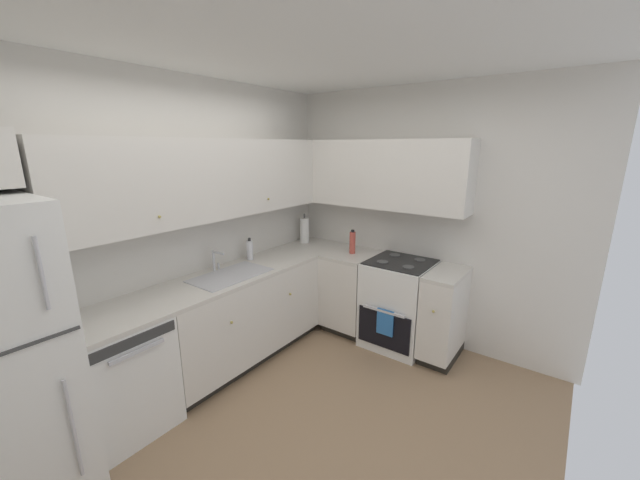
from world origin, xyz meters
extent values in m
cube|color=#937556|center=(0.00, 0.00, -0.01)|extent=(3.69, 2.95, 0.02)
cube|color=silver|center=(0.00, 1.50, 1.30)|extent=(3.79, 0.05, 2.60)
cube|color=silver|center=(1.87, 0.00, 1.30)|extent=(0.05, 3.05, 2.60)
cube|color=white|center=(0.00, 0.00, 2.62)|extent=(3.79, 3.05, 0.05)
cylinder|color=silver|center=(-1.18, 0.70, 0.55)|extent=(0.02, 0.02, 0.60)
cylinder|color=silver|center=(-1.18, 0.70, 1.43)|extent=(0.02, 0.02, 0.37)
cube|color=white|center=(-0.72, 1.18, 0.43)|extent=(0.60, 0.60, 0.85)
cube|color=#333333|center=(-0.72, 0.87, 0.80)|extent=(0.55, 0.01, 0.07)
cube|color=silver|center=(-0.72, 0.86, 0.73)|extent=(0.36, 0.02, 0.02)
cube|color=silver|center=(0.41, 1.18, 0.47)|extent=(1.66, 0.60, 0.76)
cube|color=black|center=(0.41, 1.21, 0.04)|extent=(1.66, 0.54, 0.09)
sphere|color=tan|center=(0.05, 0.87, 0.62)|extent=(0.02, 0.02, 0.02)
sphere|color=tan|center=(0.78, 0.87, 0.62)|extent=(0.02, 0.02, 0.02)
cube|color=beige|center=(0.41, 1.18, 0.87)|extent=(2.87, 0.60, 0.03)
cube|color=silver|center=(1.55, 0.64, 0.47)|extent=(0.60, 0.48, 0.76)
cube|color=black|center=(1.58, 0.64, 0.04)|extent=(0.54, 0.48, 0.09)
cube|color=silver|center=(1.55, -0.39, 0.47)|extent=(0.60, 0.30, 0.76)
cube|color=black|center=(1.58, -0.39, 0.04)|extent=(0.54, 0.30, 0.09)
sphere|color=tan|center=(1.23, -0.39, 0.62)|extent=(0.02, 0.02, 0.02)
cube|color=beige|center=(1.55, 0.64, 0.87)|extent=(0.60, 0.48, 0.03)
cube|color=beige|center=(1.55, -0.39, 0.87)|extent=(0.60, 0.30, 0.03)
cube|color=white|center=(1.57, 0.07, 0.44)|extent=(0.64, 0.62, 0.89)
cube|color=black|center=(1.24, 0.07, 0.28)|extent=(0.02, 0.55, 0.37)
cube|color=silver|center=(1.22, 0.07, 0.49)|extent=(0.02, 0.43, 0.02)
cube|color=black|center=(1.57, 0.07, 0.90)|extent=(0.59, 0.60, 0.01)
cube|color=white|center=(1.87, 0.07, 0.96)|extent=(0.03, 0.60, 0.15)
cylinder|color=#4C4C4C|center=(1.43, -0.06, 0.91)|extent=(0.11, 0.11, 0.01)
cylinder|color=#4C4C4C|center=(1.43, 0.21, 0.91)|extent=(0.11, 0.11, 0.01)
cylinder|color=#4C4C4C|center=(1.71, -0.06, 0.91)|extent=(0.11, 0.11, 0.01)
cylinder|color=#4C4C4C|center=(1.71, 0.21, 0.91)|extent=(0.11, 0.11, 0.01)
cube|color=#2D6BB2|center=(1.22, 0.05, 0.38)|extent=(0.02, 0.17, 0.26)
cube|color=silver|center=(0.25, 1.32, 1.74)|extent=(2.55, 0.32, 0.68)
sphere|color=tan|center=(-0.31, 1.15, 1.52)|extent=(0.02, 0.02, 0.02)
sphere|color=tan|center=(0.81, 1.15, 1.52)|extent=(0.02, 0.02, 0.02)
cube|color=silver|center=(1.69, 0.49, 1.74)|extent=(0.32, 1.97, 0.68)
cube|color=#B7B7BC|center=(0.30, 1.15, 0.89)|extent=(0.71, 0.40, 0.01)
cube|color=gray|center=(0.30, 1.15, 0.84)|extent=(0.65, 0.36, 0.09)
cube|color=#99999E|center=(0.30, 1.15, 0.86)|extent=(0.02, 0.35, 0.06)
cylinder|color=silver|center=(0.30, 1.38, 0.99)|extent=(0.02, 0.02, 0.20)
cylinder|color=silver|center=(0.30, 1.30, 1.08)|extent=(0.02, 0.15, 0.02)
cylinder|color=silver|center=(0.35, 1.38, 0.92)|extent=(0.02, 0.02, 0.06)
cylinder|color=silver|center=(0.73, 1.36, 0.99)|extent=(0.06, 0.06, 0.20)
cylinder|color=#262626|center=(0.73, 1.36, 1.10)|extent=(0.03, 0.03, 0.03)
cylinder|color=white|center=(1.59, 1.34, 1.04)|extent=(0.11, 0.11, 0.30)
cylinder|color=#3F3F3F|center=(1.59, 1.34, 1.06)|extent=(0.02, 0.02, 0.36)
cylinder|color=#BF4C3F|center=(1.55, 0.64, 1.01)|extent=(0.06, 0.06, 0.24)
cylinder|color=black|center=(1.55, 0.64, 1.14)|extent=(0.04, 0.04, 0.02)
camera|label=1|loc=(-1.70, -1.33, 2.02)|focal=20.38mm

